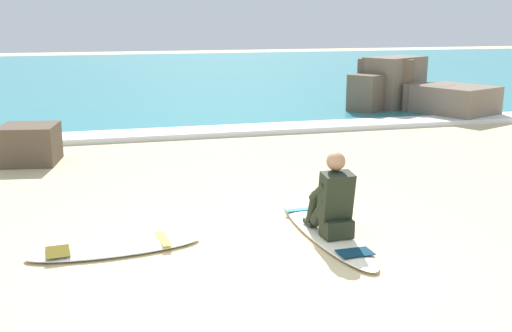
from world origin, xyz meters
name	(u,v)px	position (x,y,z in m)	size (l,w,h in m)	color
ground_plane	(257,266)	(0.00, 0.00, 0.00)	(80.00, 80.00, 0.00)	beige
sea	(128,75)	(0.00, 20.80, 0.05)	(80.00, 28.00, 0.10)	teal
breaking_foam	(169,134)	(0.00, 7.10, 0.06)	(80.00, 0.90, 0.11)	white
surfboard_main	(325,230)	(1.01, 0.72, 0.04)	(0.58, 2.54, 0.08)	#EFE5C6
surfer_seated	(333,202)	(1.01, 0.51, 0.44)	(0.39, 0.71, 0.95)	black
surfboard_spare_near	(116,248)	(-1.36, 0.78, 0.04)	(1.88, 0.68, 0.08)	white
rock_outcrop_distant	(406,91)	(6.39, 8.78, 0.57)	(3.51, 3.44, 1.41)	#756656
shoreline_rock	(30,144)	(-2.58, 5.30, 0.33)	(0.91, 0.90, 0.66)	brown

